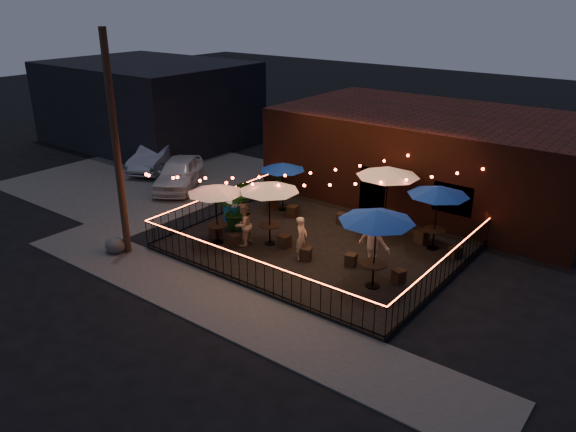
# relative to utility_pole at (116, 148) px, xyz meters

# --- Properties ---
(ground) EXTENTS (110.00, 110.00, 0.00)m
(ground) POSITION_rel_utility_pole_xyz_m (5.40, 2.60, -4.00)
(ground) COLOR black
(ground) RESTS_ON ground
(patio) EXTENTS (10.00, 8.00, 0.15)m
(patio) POSITION_rel_utility_pole_xyz_m (5.40, 4.60, -3.92)
(patio) COLOR black
(patio) RESTS_ON ground
(sidewalk) EXTENTS (18.00, 2.50, 0.05)m
(sidewalk) POSITION_rel_utility_pole_xyz_m (5.40, -0.65, -3.98)
(sidewalk) COLOR #413E3C
(sidewalk) RESTS_ON ground
(parking_lot) EXTENTS (11.00, 12.00, 0.02)m
(parking_lot) POSITION_rel_utility_pole_xyz_m (-6.60, 6.60, -3.99)
(parking_lot) COLOR #413E3C
(parking_lot) RESTS_ON ground
(brick_building) EXTENTS (14.00, 8.00, 4.00)m
(brick_building) POSITION_rel_utility_pole_xyz_m (6.40, 12.59, -2.00)
(brick_building) COLOR #35170E
(brick_building) RESTS_ON ground
(background_building) EXTENTS (12.00, 9.00, 5.00)m
(background_building) POSITION_rel_utility_pole_xyz_m (-12.60, 11.60, -1.50)
(background_building) COLOR black
(background_building) RESTS_ON ground
(utility_pole) EXTENTS (0.26, 0.26, 8.00)m
(utility_pole) POSITION_rel_utility_pole_xyz_m (0.00, 0.00, 0.00)
(utility_pole) COLOR #352515
(utility_pole) RESTS_ON ground
(fence_front) EXTENTS (10.00, 0.04, 1.04)m
(fence_front) POSITION_rel_utility_pole_xyz_m (5.40, 0.60, -3.34)
(fence_front) COLOR black
(fence_front) RESTS_ON patio
(fence_left) EXTENTS (0.04, 8.00, 1.04)m
(fence_left) POSITION_rel_utility_pole_xyz_m (0.40, 4.60, -3.34)
(fence_left) COLOR black
(fence_left) RESTS_ON patio
(fence_right) EXTENTS (0.04, 8.00, 1.04)m
(fence_right) POSITION_rel_utility_pole_xyz_m (10.40, 4.60, -3.34)
(fence_right) COLOR black
(fence_right) RESTS_ON patio
(festoon_lights) EXTENTS (10.02, 8.72, 1.32)m
(festoon_lights) POSITION_rel_utility_pole_xyz_m (4.39, 4.30, -1.48)
(festoon_lights) COLOR #FF351E
(festoon_lights) RESTS_ON ground
(cafe_table_0) EXTENTS (2.59, 2.59, 2.32)m
(cafe_table_0) POSITION_rel_utility_pole_xyz_m (2.25, 2.46, -1.73)
(cafe_table_0) COLOR black
(cafe_table_0) RESTS_ON patio
(cafe_table_1) EXTENTS (2.48, 2.48, 2.14)m
(cafe_table_1) POSITION_rel_utility_pole_xyz_m (2.09, 6.69, -1.90)
(cafe_table_1) COLOR black
(cafe_table_1) RESTS_ON patio
(cafe_table_2) EXTENTS (2.97, 2.97, 2.47)m
(cafe_table_2) POSITION_rel_utility_pole_xyz_m (3.89, 3.58, -1.59)
(cafe_table_2) COLOR black
(cafe_table_2) RESTS_ON patio
(cafe_table_3) EXTENTS (3.21, 3.21, 2.70)m
(cafe_table_3) POSITION_rel_utility_pole_xyz_m (6.77, 7.24, -1.38)
(cafe_table_3) COLOR black
(cafe_table_3) RESTS_ON patio
(cafe_table_4) EXTENTS (3.17, 3.17, 2.66)m
(cafe_table_4) POSITION_rel_utility_pole_xyz_m (8.64, 3.03, -1.42)
(cafe_table_4) COLOR black
(cafe_table_4) RESTS_ON patio
(cafe_table_5) EXTENTS (2.78, 2.78, 2.45)m
(cafe_table_5) POSITION_rel_utility_pole_xyz_m (8.96, 6.95, -1.61)
(cafe_table_5) COLOR black
(cafe_table_5) RESTS_ON patio
(bistro_chair_0) EXTENTS (0.41, 0.41, 0.45)m
(bistro_chair_0) POSITION_rel_utility_pole_xyz_m (1.87, 2.74, -3.62)
(bistro_chair_0) COLOR black
(bistro_chair_0) RESTS_ON patio
(bistro_chair_1) EXTENTS (0.47, 0.47, 0.42)m
(bistro_chair_1) POSITION_rel_utility_pole_xyz_m (2.95, 2.66, -3.64)
(bistro_chair_1) COLOR black
(bistro_chair_1) RESTS_ON patio
(bistro_chair_2) EXTENTS (0.52, 0.52, 0.47)m
(bistro_chair_2) POSITION_rel_utility_pole_xyz_m (1.61, 6.57, -3.61)
(bistro_chair_2) COLOR black
(bistro_chair_2) RESTS_ON patio
(bistro_chair_3) EXTENTS (0.46, 0.46, 0.48)m
(bistro_chair_3) POSITION_rel_utility_pole_xyz_m (2.91, 6.30, -3.61)
(bistro_chair_3) COLOR black
(bistro_chair_3) RESTS_ON patio
(bistro_chair_4) EXTENTS (0.41, 0.41, 0.47)m
(bistro_chair_4) POSITION_rel_utility_pole_xyz_m (4.51, 3.68, -3.62)
(bistro_chair_4) COLOR black
(bistro_chair_4) RESTS_ON patio
(bistro_chair_5) EXTENTS (0.52, 0.52, 0.47)m
(bistro_chair_5) POSITION_rel_utility_pole_xyz_m (5.78, 3.29, -3.62)
(bistro_chair_5) COLOR black
(bistro_chair_5) RESTS_ON patio
(bistro_chair_6) EXTENTS (0.44, 0.44, 0.44)m
(bistro_chair_6) POSITION_rel_utility_pole_xyz_m (4.98, 6.93, -3.63)
(bistro_chair_6) COLOR black
(bistro_chair_6) RESTS_ON patio
(bistro_chair_7) EXTENTS (0.45, 0.45, 0.44)m
(bistro_chair_7) POSITION_rel_utility_pole_xyz_m (6.55, 6.36, -3.63)
(bistro_chair_7) COLOR black
(bistro_chair_7) RESTS_ON patio
(bistro_chair_8) EXTENTS (0.44, 0.44, 0.43)m
(bistro_chair_8) POSITION_rel_utility_pole_xyz_m (7.29, 3.89, -3.63)
(bistro_chair_8) COLOR black
(bistro_chair_8) RESTS_ON patio
(bistro_chair_9) EXTENTS (0.47, 0.47, 0.43)m
(bistro_chair_9) POSITION_rel_utility_pole_xyz_m (9.16, 3.82, -3.64)
(bistro_chair_9) COLOR black
(bistro_chair_9) RESTS_ON patio
(bistro_chair_10) EXTENTS (0.50, 0.50, 0.50)m
(bistro_chair_10) POSITION_rel_utility_pole_xyz_m (8.41, 7.15, -3.60)
(bistro_chair_10) COLOR black
(bistro_chair_10) RESTS_ON patio
(bistro_chair_11) EXTENTS (0.48, 0.48, 0.43)m
(bistro_chair_11) POSITION_rel_utility_pole_xyz_m (9.94, 6.68, -3.63)
(bistro_chair_11) COLOR black
(bistro_chair_11) RESTS_ON patio
(patron_a) EXTENTS (0.52, 0.66, 1.58)m
(patron_a) POSITION_rel_utility_pole_xyz_m (5.58, 3.30, -3.06)
(patron_a) COLOR beige
(patron_a) RESTS_ON patio
(patron_b) EXTENTS (0.65, 0.83, 1.68)m
(patron_b) POSITION_rel_utility_pole_xyz_m (3.21, 2.89, -3.01)
(patron_b) COLOR #CAA48B
(patron_b) RESTS_ON patio
(patron_c) EXTENTS (1.27, 0.76, 1.91)m
(patron_c) POSITION_rel_utility_pole_xyz_m (7.91, 4.33, -2.89)
(patron_c) COLOR tan
(patron_c) RESTS_ON patio
(potted_shrub_a) EXTENTS (1.72, 1.61, 1.53)m
(potted_shrub_a) POSITION_rel_utility_pole_xyz_m (1.95, 3.91, -3.09)
(potted_shrub_a) COLOR #113410
(potted_shrub_a) RESTS_ON patio
(potted_shrub_b) EXTENTS (0.97, 0.90, 1.42)m
(potted_shrub_b) POSITION_rel_utility_pole_xyz_m (0.80, 5.42, -3.14)
(potted_shrub_b) COLOR #17380D
(potted_shrub_b) RESTS_ON patio
(potted_shrub_c) EXTENTS (0.92, 0.92, 1.41)m
(potted_shrub_c) POSITION_rel_utility_pole_xyz_m (0.80, 8.05, -3.15)
(potted_shrub_c) COLOR #113B0F
(potted_shrub_c) RESTS_ON patio
(cooler) EXTENTS (0.66, 0.48, 0.85)m
(cooler) POSITION_rel_utility_pole_xyz_m (1.41, 4.22, -3.42)
(cooler) COLOR blue
(cooler) RESTS_ON patio
(boulder) EXTENTS (0.87, 0.74, 0.67)m
(boulder) POSITION_rel_utility_pole_xyz_m (-0.32, -0.32, -3.67)
(boulder) COLOR #3F3F3A
(boulder) RESTS_ON ground
(car_white) EXTENTS (3.94, 4.71, 1.52)m
(car_white) POSITION_rel_utility_pole_xyz_m (-4.05, 6.25, -3.24)
(car_white) COLOR white
(car_white) RESTS_ON ground
(car_silver) EXTENTS (3.38, 4.84, 1.51)m
(car_silver) POSITION_rel_utility_pole_xyz_m (-7.37, 7.72, -3.24)
(car_silver) COLOR #9999A0
(car_silver) RESTS_ON ground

